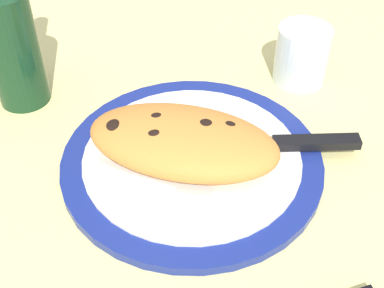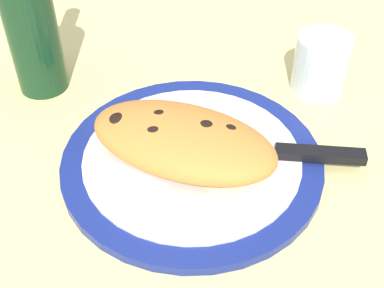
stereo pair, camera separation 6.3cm
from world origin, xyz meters
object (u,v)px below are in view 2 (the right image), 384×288
fork (157,178)px  plate (192,161)px  calzone (183,140)px  knife (297,153)px  water_glass (320,67)px  wine_bottle (30,28)px

fork → plate: bearing=80.5°
plate → calzone: (-0.87, -0.69, 3.46)cm
knife → water_glass: size_ratio=2.47×
calzone → wine_bottle: wine_bottle is taller
calzone → plate: bearing=38.2°
calzone → knife: 14.26cm
calzone → knife: (11.23, 8.53, -2.13)cm
fork → water_glass: bearing=78.9°
knife → water_glass: 17.25cm
knife → wine_bottle: 39.67cm
knife → wine_bottle: (-38.06, -8.04, 7.77)cm
plate → water_glass: (4.89, 24.11, 3.06)cm
fork → wine_bottle: wine_bottle is taller
plate → knife: (10.36, 7.84, 1.32)cm
plate → knife: 13.06cm
plate → water_glass: size_ratio=3.81×
wine_bottle → water_glass: bearing=36.7°
water_glass → wine_bottle: bearing=-143.3°
plate → water_glass: 24.79cm
calzone → knife: size_ratio=1.23×
plate → knife: size_ratio=1.54×
plate → fork: bearing=-99.5°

